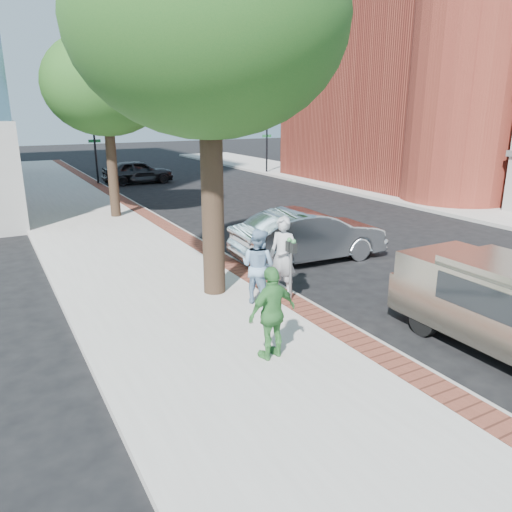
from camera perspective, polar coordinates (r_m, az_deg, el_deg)
ground at (r=10.96m, az=2.31°, el=-7.31°), size 120.00×120.00×0.00m
sidewalk at (r=17.52m, az=-15.71°, el=1.52°), size 5.00×60.00×0.15m
brick_strip at (r=18.09m, az=-8.96°, el=2.67°), size 0.60×60.00×0.01m
curb at (r=18.23m, az=-7.92°, el=2.56°), size 0.10×60.00×0.15m
sidewalk_far at (r=26.11m, az=20.89°, el=5.85°), size 5.00×60.00×0.15m
church at (r=34.13m, az=22.87°, el=20.07°), size 19.00×16.00×20.40m
signal_near at (r=31.24m, az=-17.92°, el=11.76°), size 0.70×0.15×3.80m
signal_far at (r=35.39m, az=1.24°, el=13.00°), size 0.70×0.15×3.80m
tree_near at (r=11.56m, az=-5.51°, el=25.16°), size 6.00×6.00×8.51m
tree_far at (r=21.11m, az=-16.82°, el=18.23°), size 4.80×4.80×7.14m
parking_meter at (r=11.33m, az=4.04°, el=-0.03°), size 0.12×0.32×1.47m
person_gray at (r=11.66m, az=3.10°, el=-0.07°), size 0.74×0.83×1.89m
person_officer at (r=11.23m, az=0.24°, el=-1.15°), size 0.97×1.05×1.73m
person_green at (r=8.76m, az=1.88°, el=-6.51°), size 1.04×0.55×1.69m
sedan_silver at (r=15.03m, az=6.09°, el=2.37°), size 4.78×1.89×1.55m
bg_car at (r=31.68m, az=-13.34°, el=9.36°), size 4.23×1.77×1.43m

